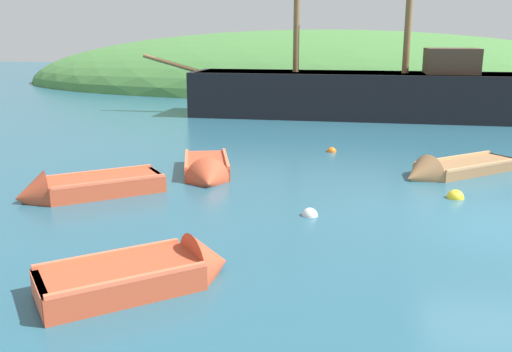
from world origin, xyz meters
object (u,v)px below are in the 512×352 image
object	(u,v)px
rowboat_center	(151,276)
buoy_yellow	(455,198)
rowboat_outer_right	(450,172)
buoy_orange	(332,152)
rowboat_near_dock	(82,190)
sailing_ship	(356,100)
rowboat_outer_left	(207,172)
buoy_white	(310,216)

from	to	relation	value
rowboat_center	buoy_yellow	size ratio (longest dim) A/B	7.40
rowboat_outer_right	buoy_orange	xyz separation A→B (m)	(-3.41, 2.42, -0.08)
rowboat_outer_right	rowboat_near_dock	distance (m)	9.75
sailing_ship	buoy_orange	xyz separation A→B (m)	(-0.59, -8.16, -0.79)
rowboat_near_dock	rowboat_center	world-z (taller)	rowboat_near_dock
rowboat_center	rowboat_outer_left	xyz separation A→B (m)	(-1.03, 6.72, -0.02)
sailing_ship	rowboat_outer_left	bearing A→B (deg)	72.28
buoy_white	buoy_yellow	size ratio (longest dim) A/B	0.85
rowboat_outer_right	rowboat_outer_left	xyz separation A→B (m)	(-6.53, -1.49, 0.04)
rowboat_outer_right	rowboat_center	world-z (taller)	rowboat_center
rowboat_outer_right	rowboat_near_dock	size ratio (longest dim) A/B	1.10
rowboat_near_dock	rowboat_outer_left	distance (m)	3.41
sailing_ship	buoy_white	distance (m)	14.98
rowboat_outer_right	rowboat_outer_left	bearing A→B (deg)	-27.93
rowboat_near_dock	rowboat_center	distance (m)	5.48
sailing_ship	buoy_orange	bearing A→B (deg)	85.26
rowboat_outer_right	rowboat_outer_left	distance (m)	6.70
buoy_orange	buoy_white	distance (m)	6.78
buoy_orange	buoy_white	size ratio (longest dim) A/B	0.91
buoy_orange	buoy_white	world-z (taller)	buoy_white
buoy_yellow	rowboat_near_dock	bearing A→B (deg)	-169.97
buoy_orange	buoy_white	xyz separation A→B (m)	(-0.03, -6.78, 0.00)
buoy_orange	buoy_yellow	bearing A→B (deg)	-56.24
buoy_yellow	buoy_orange	bearing A→B (deg)	123.76
rowboat_near_dock	buoy_yellow	xyz separation A→B (m)	(8.73, 1.54, -0.14)
sailing_ship	rowboat_near_dock	size ratio (longest dim) A/B	5.24
rowboat_outer_right	sailing_ship	bearing A→B (deg)	-115.86
rowboat_outer_left	buoy_orange	distance (m)	5.01
rowboat_outer_left	rowboat_center	bearing A→B (deg)	-8.60
buoy_orange	buoy_yellow	size ratio (longest dim) A/B	0.77
buoy_white	buoy_orange	bearing A→B (deg)	89.73
sailing_ship	buoy_yellow	size ratio (longest dim) A/B	43.70
rowboat_center	rowboat_near_dock	bearing A→B (deg)	88.41
buoy_white	buoy_yellow	bearing A→B (deg)	31.40
rowboat_outer_left	buoy_white	xyz separation A→B (m)	(3.10, -2.87, -0.12)
buoy_white	sailing_ship	bearing A→B (deg)	87.61
rowboat_near_dock	rowboat_outer_left	xyz separation A→B (m)	(2.39, 2.44, -0.02)
sailing_ship	buoy_orange	size ratio (longest dim) A/B	56.73
sailing_ship	rowboat_outer_left	xyz separation A→B (m)	(-3.72, -12.07, -0.67)
buoy_yellow	sailing_ship	bearing A→B (deg)	101.41
sailing_ship	rowboat_near_dock	distance (m)	15.75
sailing_ship	rowboat_outer_right	world-z (taller)	sailing_ship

